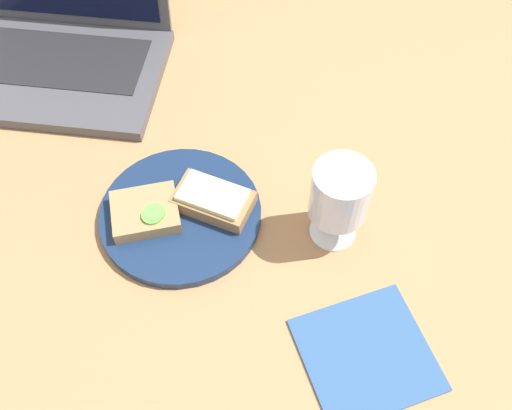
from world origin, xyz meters
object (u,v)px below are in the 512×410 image
(wine_glass, at_px, (340,195))
(napkin, at_px, (367,354))
(laptop, at_px, (60,45))
(sandwich_with_cheese, at_px, (213,200))
(sandwich_with_cucumber, at_px, (145,213))
(plate, at_px, (181,214))

(wine_glass, relative_size, napkin, 0.87)
(laptop, bearing_deg, sandwich_with_cheese, -41.53)
(wine_glass, relative_size, laptop, 0.39)
(sandwich_with_cucumber, relative_size, laptop, 0.32)
(plate, distance_m, wine_glass, 0.23)
(napkin, bearing_deg, wine_glass, 106.58)
(sandwich_with_cucumber, bearing_deg, laptop, 125.55)
(sandwich_with_cucumber, relative_size, sandwich_with_cheese, 0.92)
(sandwich_with_cucumber, relative_size, wine_glass, 0.83)
(napkin, bearing_deg, plate, 147.53)
(plate, relative_size, napkin, 1.49)
(sandwich_with_cheese, bearing_deg, wine_glass, -4.75)
(sandwich_with_cucumber, distance_m, wine_glass, 0.27)
(wine_glass, bearing_deg, laptop, 149.01)
(laptop, distance_m, napkin, 0.72)
(plate, bearing_deg, napkin, -32.47)
(sandwich_with_cucumber, height_order, laptop, laptop)
(sandwich_with_cucumber, xyz_separation_m, sandwich_with_cheese, (0.09, 0.03, 0.00))
(plate, xyz_separation_m, napkin, (0.27, -0.17, -0.01))
(sandwich_with_cucumber, bearing_deg, napkin, -26.17)
(laptop, bearing_deg, napkin, -40.92)
(sandwich_with_cheese, relative_size, laptop, 0.35)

